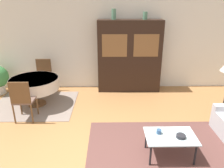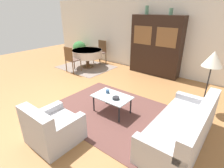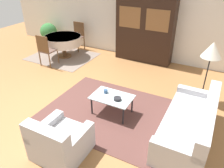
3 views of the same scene
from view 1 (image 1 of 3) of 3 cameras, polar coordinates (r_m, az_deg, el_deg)
The scene contains 13 objects.
ground_plane at distance 4.02m, azimuth -2.70°, elevation -20.34°, with size 14.00×14.00×0.00m, color #9E6B3D.
wall_back at distance 6.76m, azimuth -2.03°, elevation 10.10°, with size 10.00×0.06×2.70m.
area_rug at distance 4.31m, azimuth 13.37°, elevation -17.56°, with size 2.82×2.27×0.01m.
dining_rug at distance 6.26m, azimuth -19.59°, elevation -5.15°, with size 2.15×1.75×0.01m.
coffee_table at distance 4.08m, azimuth 15.00°, elevation -13.45°, with size 0.88×0.58×0.43m.
display_cabinet at distance 6.58m, azimuth 4.53°, elevation 7.19°, with size 1.87×0.46×2.13m.
dining_table at distance 6.05m, azimuth -19.60°, elevation 0.02°, with size 1.25×1.25×0.74m.
dining_chair_near at distance 5.32m, azimuth -22.31°, elevation -3.51°, with size 0.44×0.44×1.00m.
dining_chair_far at distance 6.82m, azimuth -17.46°, elevation 2.47°, with size 0.44×0.44×1.00m.
cup at distance 4.04m, azimuth 12.15°, elevation -12.04°, with size 0.09×0.09×0.08m.
bowl at distance 4.04m, azimuth 17.55°, elevation -12.88°, with size 0.16×0.16×0.06m.
vase_tall at distance 6.37m, azimuth 0.47°, elevation 17.79°, with size 0.13×0.13×0.29m.
vase_short at distance 6.45m, azimuth 8.65°, elevation 17.25°, with size 0.12×0.12×0.21m.
Camera 1 is at (0.13, -3.00, 2.67)m, focal length 35.00 mm.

